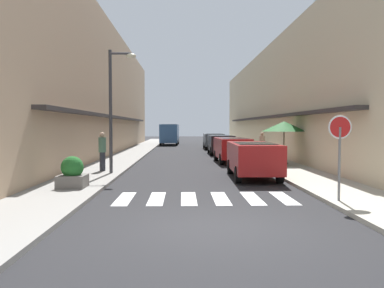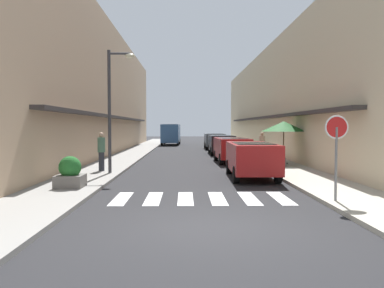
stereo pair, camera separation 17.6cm
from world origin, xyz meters
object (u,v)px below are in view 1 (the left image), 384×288
Objects in this scene: cafe_umbrella at (284,127)px; pedestrian_walking_near at (262,145)px; planter_corner at (72,174)px; pedestrian_walking_far at (102,150)px; parked_car_distant at (214,139)px; delivery_van at (170,133)px; street_lamp at (115,98)px; parked_car_far at (221,142)px; planter_midblock at (278,157)px; parked_car_mid at (232,147)px; round_street_sign at (340,136)px; parked_car_near at (253,156)px.

cafe_umbrella is 3.24m from pedestrian_walking_near.
pedestrian_walking_far is (0.01, 4.87, 0.47)m from planter_corner.
delivery_van is (-4.39, 8.42, 0.49)m from parked_car_distant.
parked_car_distant is 15.99m from cafe_umbrella.
delivery_van is 2.29× the size of cafe_umbrella.
street_lamp is at bearing 133.12° from pedestrian_walking_near.
cafe_umbrella is (2.57, -8.85, 1.21)m from parked_car_far.
delivery_van is at bearing 117.51° from parked_car_distant.
pedestrian_walking_far is (-8.54, -1.95, 0.49)m from planter_midblock.
parked_car_mid and parked_car_distant have the same top height.
street_lamp reaches higher than delivery_van.
round_street_sign is 0.98× the size of cafe_umbrella.
street_lamp reaches higher than cafe_umbrella.
pedestrian_walking_near is (0.02, 4.19, 0.43)m from planter_midblock.
planter_midblock is (1.97, -16.95, -0.36)m from parked_car_distant.
pedestrian_walking_near is (0.63, 13.52, -0.91)m from round_street_sign.
pedestrian_walking_near reaches higher than parked_car_near.
delivery_van is 35.17m from round_street_sign.
street_lamp reaches higher than parked_car_distant.
cafe_umbrella is at bearing 62.59° from parked_car_near.
pedestrian_walking_near is at bearing 41.61° from street_lamp.
parked_car_distant is at bearing 74.51° from planter_corner.
cafe_umbrella is 2.29× the size of planter_corner.
pedestrian_walking_far is at bearing 127.16° from pedestrian_walking_near.
round_street_sign is at bearing 178.83° from pedestrian_walking_near.
pedestrian_walking_near reaches higher than parked_car_distant.
parked_car_distant is at bearing 73.48° from street_lamp.
parked_car_far is 1.11× the size of parked_car_distant.
round_street_sign reaches higher than planter_midblock.
delivery_van reaches higher than parked_car_distant.
pedestrian_walking_far is at bearing 164.81° from parked_car_near.
pedestrian_walking_near is 10.54m from pedestrian_walking_far.
parked_car_distant is 26.33m from round_street_sign.
parked_car_far is at bearing 68.69° from planter_corner.
pedestrian_walking_near is at bearing 100.98° from cafe_umbrella.
street_lamp is 2.23× the size of cafe_umbrella.
pedestrian_walking_far is (-8.56, -6.14, 0.05)m from pedestrian_walking_near.
planter_midblock is (6.35, -25.37, -0.84)m from delivery_van.
pedestrian_walking_near is at bearing -71.30° from parked_car_far.
planter_corner is at bearing -100.35° from street_lamp.
parked_car_near is at bearing -117.80° from planter_midblock.
parked_car_mid is 8.32m from pedestrian_walking_far.
planter_corner is at bearing -154.90° from parked_car_near.
planter_corner is (-6.59, -23.77, -0.34)m from parked_car_distant.
delivery_van is 2.34× the size of round_street_sign.
parked_car_mid reaches higher than planter_corner.
delivery_van is at bearing 86.09° from planter_corner.
parked_car_mid is 4.06× the size of planter_corner.
street_lamp is at bearing -134.66° from parked_car_mid.
round_street_sign is (1.36, -5.59, 0.98)m from parked_car_near.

